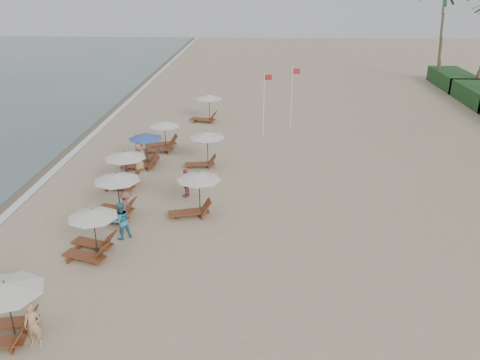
{
  "coord_description": "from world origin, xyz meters",
  "views": [
    {
      "loc": [
        1.76,
        -17.07,
        11.3
      ],
      "look_at": [
        0.57,
        6.79,
        1.3
      ],
      "focal_mm": 37.0,
      "sensor_mm": 36.0,
      "label": 1
    }
  ],
  "objects_px": {
    "beachgoer_mid_a": "(121,221)",
    "beachgoer_far_b": "(140,157)",
    "lounger_station_0": "(4,307)",
    "lounger_station_5": "(161,137)",
    "lounger_station_2": "(115,195)",
    "inland_station_2": "(206,106)",
    "beachgoer_far_a": "(186,183)",
    "lounger_station_3": "(123,168)",
    "inland_station_1": "(204,145)",
    "beachgoer_mid_b": "(127,207)",
    "beachgoer_near": "(33,325)",
    "lounger_station_1": "(90,232)",
    "flag_pole_near": "(264,101)",
    "lounger_station_4": "(142,151)",
    "inland_station_0": "(194,191)"
  },
  "relations": [
    {
      "from": "lounger_station_5",
      "to": "beachgoer_far_b",
      "type": "distance_m",
      "value": 3.85
    },
    {
      "from": "inland_station_2",
      "to": "beachgoer_mid_a",
      "type": "height_order",
      "value": "inland_station_2"
    },
    {
      "from": "flag_pole_near",
      "to": "lounger_station_5",
      "type": "bearing_deg",
      "value": -151.51
    },
    {
      "from": "lounger_station_4",
      "to": "beachgoer_far_a",
      "type": "height_order",
      "value": "lounger_station_4"
    },
    {
      "from": "lounger_station_2",
      "to": "lounger_station_5",
      "type": "xyz_separation_m",
      "value": [
        0.28,
        10.21,
        -0.26
      ]
    },
    {
      "from": "beachgoer_near",
      "to": "beachgoer_mid_a",
      "type": "bearing_deg",
      "value": 81.58
    },
    {
      "from": "lounger_station_0",
      "to": "inland_station_0",
      "type": "bearing_deg",
      "value": 62.25
    },
    {
      "from": "beachgoer_far_a",
      "to": "beachgoer_mid_a",
      "type": "bearing_deg",
      "value": -2.12
    },
    {
      "from": "lounger_station_3",
      "to": "beachgoer_near",
      "type": "relative_size",
      "value": 1.61
    },
    {
      "from": "inland_station_1",
      "to": "beachgoer_mid_a",
      "type": "height_order",
      "value": "inland_station_1"
    },
    {
      "from": "lounger_station_0",
      "to": "lounger_station_5",
      "type": "height_order",
      "value": "lounger_station_0"
    },
    {
      "from": "lounger_station_0",
      "to": "beachgoer_mid_a",
      "type": "distance_m",
      "value": 7.17
    },
    {
      "from": "beachgoer_far_b",
      "to": "lounger_station_2",
      "type": "bearing_deg",
      "value": -151.28
    },
    {
      "from": "lounger_station_4",
      "to": "lounger_station_0",
      "type": "bearing_deg",
      "value": -92.53
    },
    {
      "from": "lounger_station_0",
      "to": "lounger_station_3",
      "type": "height_order",
      "value": "lounger_station_0"
    },
    {
      "from": "flag_pole_near",
      "to": "beachgoer_mid_a",
      "type": "bearing_deg",
      "value": -111.78
    },
    {
      "from": "inland_station_0",
      "to": "inland_station_1",
      "type": "bearing_deg",
      "value": 92.48
    },
    {
      "from": "beachgoer_near",
      "to": "beachgoer_far_a",
      "type": "distance_m",
      "value": 12.36
    },
    {
      "from": "inland_station_2",
      "to": "beachgoer_mid_a",
      "type": "distance_m",
      "value": 19.63
    },
    {
      "from": "lounger_station_5",
      "to": "flag_pole_near",
      "type": "xyz_separation_m",
      "value": [
        7.0,
        3.8,
        1.67
      ]
    },
    {
      "from": "lounger_station_2",
      "to": "lounger_station_3",
      "type": "distance_m",
      "value": 3.95
    },
    {
      "from": "lounger_station_5",
      "to": "lounger_station_2",
      "type": "bearing_deg",
      "value": -91.59
    },
    {
      "from": "inland_station_1",
      "to": "inland_station_2",
      "type": "xyz_separation_m",
      "value": [
        -1.03,
        10.19,
        -0.09
      ]
    },
    {
      "from": "lounger_station_1",
      "to": "inland_station_2",
      "type": "bearing_deg",
      "value": 82.92
    },
    {
      "from": "lounger_station_0",
      "to": "beachgoer_near",
      "type": "bearing_deg",
      "value": -15.06
    },
    {
      "from": "inland_station_1",
      "to": "beachgoer_near",
      "type": "bearing_deg",
      "value": -102.46
    },
    {
      "from": "lounger_station_2",
      "to": "lounger_station_3",
      "type": "xyz_separation_m",
      "value": [
        -0.66,
        3.89,
        -0.12
      ]
    },
    {
      "from": "lounger_station_2",
      "to": "lounger_station_5",
      "type": "relative_size",
      "value": 0.97
    },
    {
      "from": "inland_station_2",
      "to": "beachgoer_far_a",
      "type": "relative_size",
      "value": 1.72
    },
    {
      "from": "lounger_station_2",
      "to": "lounger_station_5",
      "type": "height_order",
      "value": "lounger_station_2"
    },
    {
      "from": "beachgoer_far_b",
      "to": "beachgoer_mid_b",
      "type": "bearing_deg",
      "value": -145.83
    },
    {
      "from": "lounger_station_0",
      "to": "lounger_station_1",
      "type": "distance_m",
      "value": 5.5
    },
    {
      "from": "lounger_station_0",
      "to": "beachgoer_mid_a",
      "type": "bearing_deg",
      "value": 74.38
    },
    {
      "from": "beachgoer_mid_a",
      "to": "flag_pole_near",
      "type": "distance_m",
      "value": 17.4
    },
    {
      "from": "beachgoer_mid_a",
      "to": "beachgoer_far_b",
      "type": "bearing_deg",
      "value": -120.72
    },
    {
      "from": "lounger_station_5",
      "to": "beachgoer_far_b",
      "type": "xyz_separation_m",
      "value": [
        -0.6,
        -3.8,
        -0.07
      ]
    },
    {
      "from": "lounger_station_3",
      "to": "lounger_station_5",
      "type": "xyz_separation_m",
      "value": [
        0.94,
        6.32,
        -0.14
      ]
    },
    {
      "from": "inland_station_1",
      "to": "beachgoer_mid_b",
      "type": "distance_m",
      "value": 8.31
    },
    {
      "from": "lounger_station_5",
      "to": "flag_pole_near",
      "type": "height_order",
      "value": "flag_pole_near"
    },
    {
      "from": "lounger_station_5",
      "to": "beachgoer_mid_a",
      "type": "bearing_deg",
      "value": -87.32
    },
    {
      "from": "beachgoer_mid_a",
      "to": "beachgoer_mid_b",
      "type": "bearing_deg",
      "value": -122.35
    },
    {
      "from": "beachgoer_mid_a",
      "to": "beachgoer_far_a",
      "type": "xyz_separation_m",
      "value": [
        2.27,
        4.77,
        -0.1
      ]
    },
    {
      "from": "beachgoer_mid_a",
      "to": "inland_station_2",
      "type": "bearing_deg",
      "value": -133.54
    },
    {
      "from": "beachgoer_near",
      "to": "lounger_station_5",
      "type": "bearing_deg",
      "value": 87.88
    },
    {
      "from": "lounger_station_0",
      "to": "beachgoer_mid_b",
      "type": "relative_size",
      "value": 1.55
    },
    {
      "from": "inland_station_2",
      "to": "lounger_station_4",
      "type": "bearing_deg",
      "value": -105.78
    },
    {
      "from": "lounger_station_1",
      "to": "beachgoer_mid_b",
      "type": "xyz_separation_m",
      "value": [
        0.74,
        3.1,
        -0.26
      ]
    },
    {
      "from": "beachgoer_mid_a",
      "to": "lounger_station_3",
      "type": "bearing_deg",
      "value": -114.31
    },
    {
      "from": "beachgoer_far_a",
      "to": "beachgoer_far_b",
      "type": "height_order",
      "value": "beachgoer_far_b"
    },
    {
      "from": "lounger_station_0",
      "to": "beachgoer_far_b",
      "type": "height_order",
      "value": "lounger_station_0"
    }
  ]
}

